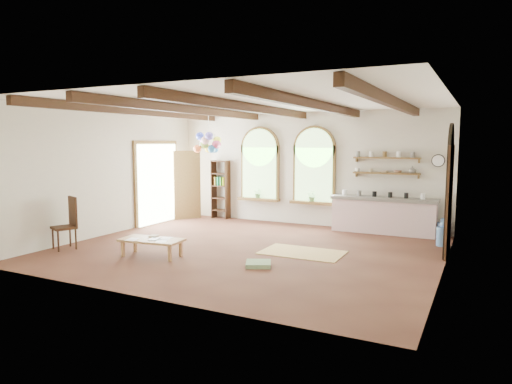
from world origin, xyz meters
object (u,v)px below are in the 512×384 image
Objects in this scene: side_chair at (65,234)px; balloon_cluster at (209,143)px; kitchen_counter at (383,215)px; coffee_table at (152,241)px.

side_chair is 4.69m from balloon_cluster.
coffee_table is (-3.79, -4.66, -0.15)m from kitchen_counter.
side_chair is at bearing -171.69° from coffee_table.
kitchen_counter is at bearing 50.91° from coffee_table.
kitchen_counter is 2.31× the size of side_chair.
balloon_cluster reaches higher than coffee_table.
coffee_table is 2.18m from side_chair.
balloon_cluster is (-4.77, -0.90, 1.86)m from kitchen_counter.
kitchen_counter reaches higher than coffee_table.
kitchen_counter is at bearing 10.68° from balloon_cluster.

